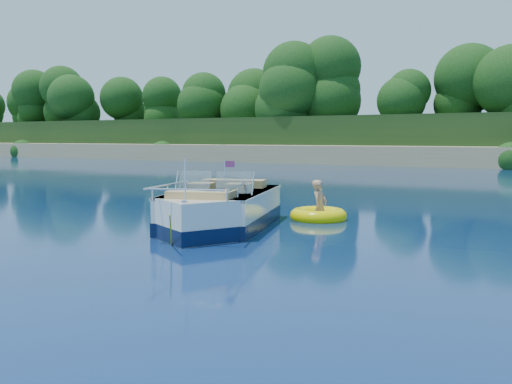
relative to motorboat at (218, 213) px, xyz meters
The scene contains 5 objects.
ground 3.71m from the motorboat, 69.15° to the right, with size 160.00×160.00×0.00m, color #091E44.
treeline 37.94m from the motorboat, 87.94° to the left, with size 150.00×7.12×8.19m.
motorboat is the anchor object (origin of this frame).
tow_tube 2.97m from the motorboat, 60.23° to the left, with size 1.99×1.99×0.40m.
boy 3.06m from the motorboat, 60.77° to the left, with size 0.53×0.35×1.46m, color tan.
Camera 1 is at (6.20, -7.80, 2.18)m, focal length 40.00 mm.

